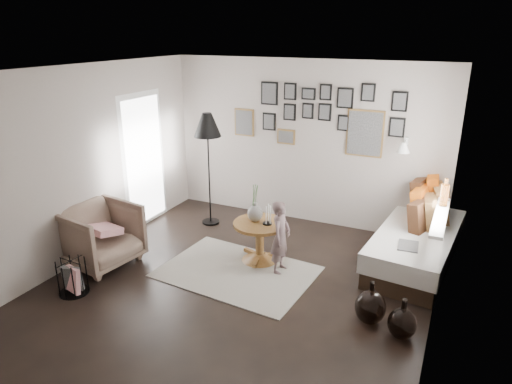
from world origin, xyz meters
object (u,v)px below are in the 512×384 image
at_px(pedestal_table, 260,243).
at_px(vase, 255,210).
at_px(demijohn_large, 370,307).
at_px(child, 281,237).
at_px(floor_lamp, 207,129).
at_px(armchair, 100,235).
at_px(daybed, 418,237).
at_px(magazine_basket, 72,277).
at_px(demijohn_small, 402,323).

relative_size(pedestal_table, vase, 1.40).
bearing_deg(demijohn_large, child, 154.38).
bearing_deg(child, floor_lamp, 58.07).
height_order(demijohn_large, child, child).
xyz_separation_m(armchair, demijohn_large, (3.57, 0.20, -0.22)).
distance_m(daybed, magazine_basket, 4.48).
xyz_separation_m(daybed, magazine_basket, (-3.63, -2.62, -0.13)).
height_order(pedestal_table, daybed, daybed).
xyz_separation_m(demijohn_large, child, (-1.30, 0.62, 0.30)).
bearing_deg(armchair, demijohn_small, -80.10).
distance_m(pedestal_table, floor_lamp, 2.00).
xyz_separation_m(vase, demijohn_large, (1.75, -0.80, -0.53)).
distance_m(magazine_basket, child, 2.59).
relative_size(vase, floor_lamp, 0.28).
xyz_separation_m(vase, armchair, (-1.82, -0.99, -0.31)).
distance_m(daybed, child, 1.91).
bearing_deg(pedestal_table, daybed, 25.65).
bearing_deg(child, demijohn_small, -115.06).
height_order(vase, magazine_basket, vase).
bearing_deg(vase, daybed, 24.29).
bearing_deg(armchair, child, -61.34).
relative_size(armchair, demijohn_large, 1.81).
xyz_separation_m(vase, magazine_basket, (-1.61, -1.71, -0.51)).
bearing_deg(pedestal_table, vase, 165.96).
xyz_separation_m(demijohn_large, demijohn_small, (0.35, -0.12, -0.02)).
xyz_separation_m(floor_lamp, child, (1.64, -0.99, -1.07)).
bearing_deg(daybed, floor_lamp, -172.72).
bearing_deg(floor_lamp, daybed, 1.66).
height_order(pedestal_table, demijohn_small, pedestal_table).
height_order(daybed, demijohn_small, daybed).
relative_size(pedestal_table, demijohn_small, 1.58).
xyz_separation_m(pedestal_table, demijohn_large, (1.67, -0.78, -0.07)).
xyz_separation_m(pedestal_table, armchair, (-1.90, -0.97, 0.15)).
height_order(daybed, child, daybed).
relative_size(demijohn_large, child, 0.51).
relative_size(floor_lamp, demijohn_large, 3.62).
bearing_deg(armchair, magazine_basket, -154.82).
height_order(pedestal_table, vase, vase).
relative_size(pedestal_table, child, 0.74).
bearing_deg(floor_lamp, demijohn_small, -27.79).
bearing_deg(demijohn_small, pedestal_table, 156.01).
height_order(demijohn_small, child, child).
bearing_deg(vase, armchair, -151.45).
relative_size(pedestal_table, daybed, 0.32).
distance_m(vase, magazine_basket, 2.41).
distance_m(vase, daybed, 2.25).
height_order(pedestal_table, armchair, armchair).
distance_m(armchair, demijohn_large, 3.58).
xyz_separation_m(pedestal_table, child, (0.37, -0.15, 0.23)).
bearing_deg(demijohn_large, daybed, 81.02).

